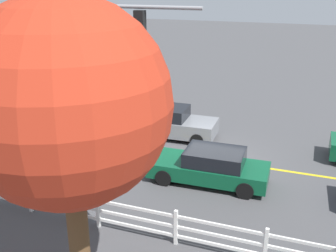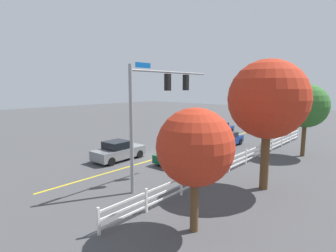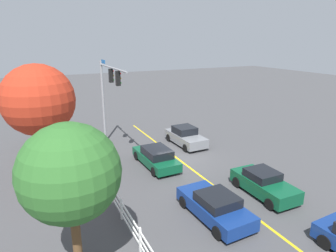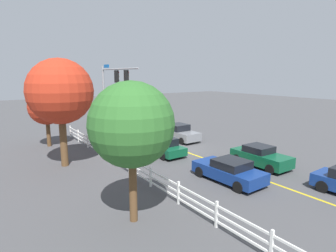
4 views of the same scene
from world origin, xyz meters
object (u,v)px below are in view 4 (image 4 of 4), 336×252
at_px(car_1, 161,146).
at_px(tree_0, 46,107).
at_px(tree_1, 132,125).
at_px(car_4, 260,156).
at_px(car_3, 229,171).
at_px(tree_2, 60,92).
at_px(car_0, 179,133).

height_order(car_1, tree_0, tree_0).
distance_m(car_1, tree_1, 10.99).
relative_size(car_4, tree_1, 0.68).
xyz_separation_m(car_1, car_3, (-7.11, -0.10, -0.01)).
bearing_deg(tree_0, tree_2, 177.00).
bearing_deg(tree_0, tree_1, -179.70).
bearing_deg(tree_1, tree_0, 0.30).
relative_size(car_0, tree_2, 0.59).
bearing_deg(car_0, tree_0, -115.18).
relative_size(car_3, car_4, 1.09).
distance_m(car_0, tree_1, 15.66).
xyz_separation_m(car_0, car_4, (-9.32, 0.05, -0.04)).
bearing_deg(tree_2, car_3, -139.60).
distance_m(car_1, car_3, 7.11).
xyz_separation_m(car_4, tree_2, (7.70, 11.01, 4.40)).
bearing_deg(tree_1, car_1, -39.80).
height_order(car_0, tree_2, tree_2).
distance_m(car_3, tree_2, 11.92).
height_order(car_0, car_4, car_0).
relative_size(car_4, tree_2, 0.56).
bearing_deg(car_0, tree_1, -45.86).
bearing_deg(car_0, tree_2, -83.26).
height_order(car_4, tree_0, tree_0).
distance_m(car_0, car_1, 4.97).
height_order(car_3, tree_0, tree_0).
bearing_deg(car_4, car_1, -147.75).
height_order(car_1, tree_2, tree_2).
bearing_deg(tree_0, car_0, -113.55).
bearing_deg(car_1, tree_1, 138.73).
bearing_deg(tree_2, tree_1, -177.47).
bearing_deg(tree_2, car_1, -100.59).
bearing_deg(car_1, tree_2, 77.93).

